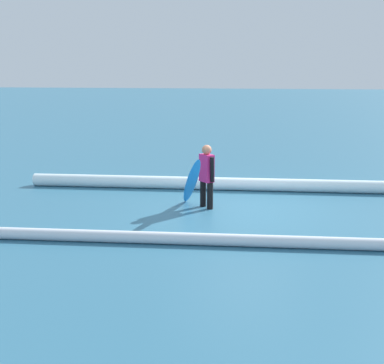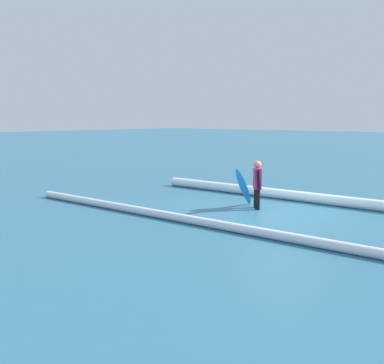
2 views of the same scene
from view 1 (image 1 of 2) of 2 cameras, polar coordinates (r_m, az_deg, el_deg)
The scene contains 5 objects.
ground_plane at distance 12.08m, azimuth 5.11°, elevation -2.89°, with size 159.78×159.78×0.00m, color #316987.
surfer at distance 11.99m, azimuth 1.57°, elevation 0.94°, with size 0.38×0.50×1.44m.
surfboard at distance 11.80m, azimuth -0.05°, elevation 0.00°, with size 0.79×1.65×1.32m.
wave_crest_foreground at distance 14.04m, azimuth 13.92°, elevation -0.42°, with size 0.33×0.33×15.38m, color white.
wave_crest_midground at distance 9.60m, azimuth 11.46°, elevation -6.32°, with size 0.22×0.22×16.87m, color white.
Camera 1 is at (-0.84, 11.65, 3.07)m, focal length 49.92 mm.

